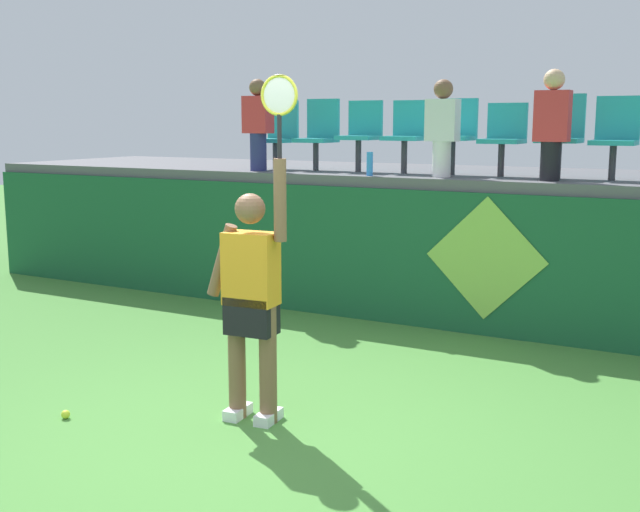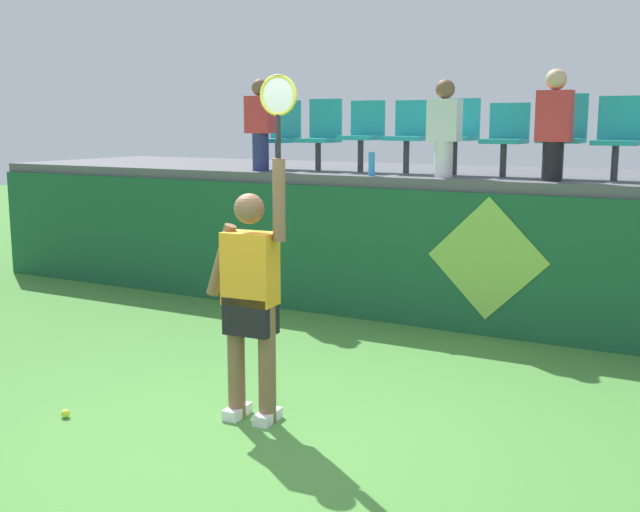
% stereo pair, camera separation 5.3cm
% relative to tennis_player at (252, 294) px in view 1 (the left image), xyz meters
% --- Properties ---
extents(ground_plane, '(40.00, 40.00, 0.00)m').
position_rel_tennis_player_xyz_m(ground_plane, '(0.15, -0.34, -0.96)').
color(ground_plane, '#478438').
extents(court_back_wall, '(12.93, 0.20, 1.48)m').
position_rel_tennis_player_xyz_m(court_back_wall, '(0.15, 3.20, -0.22)').
color(court_back_wall, '#195633').
rests_on(court_back_wall, ground_plane).
extents(spectator_platform, '(12.93, 2.73, 0.12)m').
position_rel_tennis_player_xyz_m(spectator_platform, '(0.15, 4.51, 0.58)').
color(spectator_platform, '#56565B').
rests_on(spectator_platform, court_back_wall).
extents(tennis_player, '(0.75, 0.29, 2.51)m').
position_rel_tennis_player_xyz_m(tennis_player, '(0.00, 0.00, 0.00)').
color(tennis_player, white).
rests_on(tennis_player, ground_plane).
extents(tennis_ball, '(0.07, 0.07, 0.07)m').
position_rel_tennis_player_xyz_m(tennis_ball, '(-1.24, -0.66, -0.92)').
color(tennis_ball, '#D1E533').
rests_on(tennis_ball, ground_plane).
extents(water_bottle, '(0.07, 0.07, 0.26)m').
position_rel_tennis_player_xyz_m(water_bottle, '(-0.61, 3.29, 0.77)').
color(water_bottle, '#338CE5').
rests_on(water_bottle, spectator_platform).
extents(stadium_chair_0, '(0.44, 0.42, 0.85)m').
position_rel_tennis_player_xyz_m(stadium_chair_0, '(-2.17, 3.92, 1.10)').
color(stadium_chair_0, '#38383D').
rests_on(stadium_chair_0, spectator_platform).
extents(stadium_chair_1, '(0.44, 0.42, 0.87)m').
position_rel_tennis_player_xyz_m(stadium_chair_1, '(-1.59, 3.92, 1.10)').
color(stadium_chair_1, '#38383D').
rests_on(stadium_chair_1, spectator_platform).
extents(stadium_chair_2, '(0.44, 0.42, 0.84)m').
position_rel_tennis_player_xyz_m(stadium_chair_2, '(-1.01, 3.91, 1.11)').
color(stadium_chair_2, '#38383D').
rests_on(stadium_chair_2, spectator_platform).
extents(stadium_chair_3, '(0.44, 0.42, 0.84)m').
position_rel_tennis_player_xyz_m(stadium_chair_3, '(-0.43, 3.91, 1.11)').
color(stadium_chair_3, '#38383D').
rests_on(stadium_chair_3, spectator_platform).
extents(stadium_chair_4, '(0.44, 0.42, 0.85)m').
position_rel_tennis_player_xyz_m(stadium_chair_4, '(0.15, 3.91, 1.12)').
color(stadium_chair_4, '#38383D').
rests_on(stadium_chair_4, spectator_platform).
extents(stadium_chair_5, '(0.44, 0.42, 0.80)m').
position_rel_tennis_player_xyz_m(stadium_chair_5, '(0.71, 3.91, 1.09)').
color(stadium_chair_5, '#38383D').
rests_on(stadium_chair_5, spectator_platform).
extents(stadium_chair_6, '(0.44, 0.42, 0.88)m').
position_rel_tennis_player_xyz_m(stadium_chair_6, '(1.31, 3.91, 1.13)').
color(stadium_chair_6, '#38383D').
rests_on(stadium_chair_6, spectator_platform).
extents(stadium_chair_7, '(0.44, 0.42, 0.85)m').
position_rel_tennis_player_xyz_m(stadium_chair_7, '(1.86, 3.91, 1.11)').
color(stadium_chair_7, '#38383D').
rests_on(stadium_chair_7, spectator_platform).
extents(spectator_0, '(0.34, 0.21, 1.11)m').
position_rel_tennis_player_xyz_m(spectator_0, '(1.31, 3.48, 1.22)').
color(spectator_0, black).
rests_on(spectator_0, spectator_platform).
extents(spectator_1, '(0.34, 0.20, 1.10)m').
position_rel_tennis_player_xyz_m(spectator_1, '(-2.17, 3.44, 1.22)').
color(spectator_1, navy).
rests_on(spectator_1, spectator_platform).
extents(spectator_2, '(0.34, 0.21, 1.04)m').
position_rel_tennis_player_xyz_m(spectator_2, '(0.15, 3.49, 1.19)').
color(spectator_2, white).
rests_on(spectator_2, spectator_platform).
extents(wall_signage_mount, '(1.27, 0.01, 1.45)m').
position_rel_tennis_player_xyz_m(wall_signage_mount, '(0.80, 3.09, -0.95)').
color(wall_signage_mount, '#195633').
rests_on(wall_signage_mount, ground_plane).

